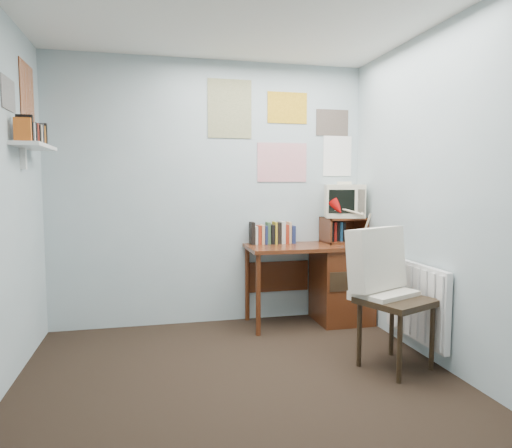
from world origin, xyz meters
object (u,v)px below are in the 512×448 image
(desk, at_px, (336,280))
(desk_chair, at_px, (396,301))
(radiator, at_px, (416,301))
(desk_lamp, at_px, (370,225))
(crt_tv, at_px, (344,199))
(tv_riser, at_px, (343,230))
(wall_shelf, at_px, (34,146))

(desk, bearing_deg, desk_chair, -91.06)
(desk, relative_size, radiator, 1.50)
(desk_chair, height_order, desk_lamp, desk_lamp)
(crt_tv, bearing_deg, desk_chair, -80.68)
(desk, bearing_deg, crt_tv, 45.56)
(desk_chair, relative_size, crt_tv, 2.66)
(desk_lamp, bearing_deg, crt_tv, 118.88)
(crt_tv, bearing_deg, radiator, -65.45)
(radiator, bearing_deg, desk, 107.24)
(desk, distance_m, desk_chair, 1.16)
(desk, relative_size, crt_tv, 3.22)
(radiator, bearing_deg, desk_chair, -143.65)
(desk, xyz_separation_m, crt_tv, (0.13, 0.13, 0.78))
(desk_lamp, bearing_deg, tv_riser, 122.19)
(desk, xyz_separation_m, radiator, (0.29, -0.93, 0.01))
(desk_lamp, distance_m, tv_riser, 0.31)
(desk, bearing_deg, wall_shelf, -171.60)
(desk_lamp, distance_m, radiator, 0.95)
(desk_chair, xyz_separation_m, crt_tv, (0.15, 1.29, 0.69))
(wall_shelf, bearing_deg, desk, 8.40)
(desk_chair, relative_size, wall_shelf, 1.60)
(tv_riser, height_order, crt_tv, crt_tv)
(desk_lamp, bearing_deg, wall_shelf, -173.17)
(desk_chair, bearing_deg, wall_shelf, 140.15)
(tv_riser, xyz_separation_m, wall_shelf, (-2.69, -0.49, 0.74))
(desk_chair, bearing_deg, desk, 66.06)
(desk, distance_m, tv_riser, 0.51)
(tv_riser, relative_size, wall_shelf, 0.65)
(tv_riser, height_order, wall_shelf, wall_shelf)
(wall_shelf, bearing_deg, desk_chair, -16.97)
(crt_tv, bearing_deg, desk_lamp, -47.38)
(desk_chair, height_order, wall_shelf, wall_shelf)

